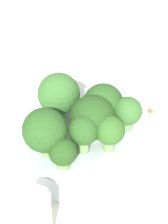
% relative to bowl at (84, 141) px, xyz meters
% --- Properties ---
extents(ground_plane, '(3.00, 3.00, 0.00)m').
position_rel_bowl_xyz_m(ground_plane, '(0.00, 0.00, -0.02)').
color(ground_plane, silver).
extents(bowl, '(0.19, 0.19, 0.04)m').
position_rel_bowl_xyz_m(bowl, '(0.00, 0.00, 0.00)').
color(bowl, silver).
rests_on(bowl, ground_plane).
extents(broccoli_floret_0, '(0.06, 0.06, 0.07)m').
position_rel_bowl_xyz_m(broccoli_floret_0, '(0.02, 0.04, 0.06)').
color(broccoli_floret_0, '#84AD66').
rests_on(broccoli_floret_0, bowl).
extents(broccoli_floret_1, '(0.04, 0.04, 0.06)m').
position_rel_bowl_xyz_m(broccoli_floret_1, '(-0.03, -0.01, 0.06)').
color(broccoli_floret_1, '#84AD66').
rests_on(broccoli_floret_1, bowl).
extents(broccoli_floret_2, '(0.03, 0.03, 0.04)m').
position_rel_bowl_xyz_m(broccoli_floret_2, '(-0.06, 0.01, 0.04)').
color(broccoli_floret_2, '#7A9E5B').
rests_on(broccoli_floret_2, bowl).
extents(broccoli_floret_3, '(0.04, 0.04, 0.05)m').
position_rel_bowl_xyz_m(broccoli_floret_3, '(-0.02, -0.04, 0.05)').
color(broccoli_floret_3, '#84AD66').
rests_on(broccoli_floret_3, bowl).
extents(broccoli_floret_4, '(0.06, 0.06, 0.06)m').
position_rel_bowl_xyz_m(broccoli_floret_4, '(-0.01, -0.01, 0.06)').
color(broccoli_floret_4, '#8EB770').
rests_on(broccoli_floret_4, bowl).
extents(broccoli_floret_5, '(0.06, 0.06, 0.06)m').
position_rel_bowl_xyz_m(broccoli_floret_5, '(0.03, -0.02, 0.05)').
color(broccoli_floret_5, '#7A9E5B').
rests_on(broccoli_floret_5, bowl).
extents(broccoli_floret_6, '(0.04, 0.04, 0.05)m').
position_rel_bowl_xyz_m(broccoli_floret_6, '(0.02, -0.05, 0.05)').
color(broccoli_floret_6, '#7A9E5B').
rests_on(broccoli_floret_6, bowl).
extents(broccoli_floret_7, '(0.06, 0.06, 0.07)m').
position_rel_bowl_xyz_m(broccoli_floret_7, '(-0.05, 0.04, 0.06)').
color(broccoli_floret_7, '#7A9E5B').
rests_on(broccoli_floret_7, bowl).
extents(pepper_shaker, '(0.03, 0.03, 0.07)m').
position_rel_bowl_xyz_m(pepper_shaker, '(-0.14, 0.02, 0.01)').
color(pepper_shaker, silver).
rests_on(pepper_shaker, ground_plane).
extents(almond_crumb_0, '(0.01, 0.01, 0.01)m').
position_rel_bowl_xyz_m(almond_crumb_0, '(0.11, -0.08, -0.02)').
color(almond_crumb_0, olive).
rests_on(almond_crumb_0, ground_plane).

